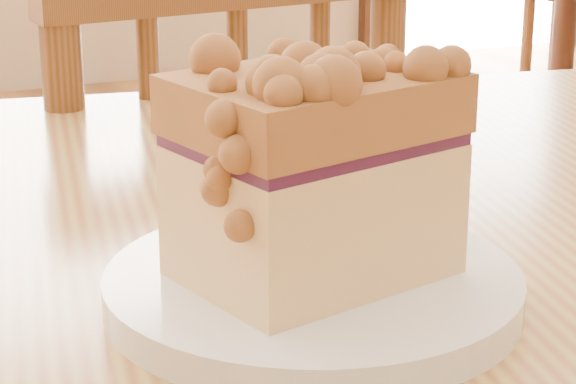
# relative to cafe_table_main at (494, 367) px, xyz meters

# --- Properties ---
(cafe_table_main) EXTENTS (1.20, 0.91, 0.75)m
(cafe_table_main) POSITION_rel_cafe_table_main_xyz_m (0.00, 0.00, 0.00)
(cafe_table_main) COLOR tan
(cafe_table_main) RESTS_ON ground
(cafe_chair_main) EXTENTS (0.44, 0.44, 0.89)m
(cafe_chair_main) POSITION_rel_cafe_table_main_xyz_m (-0.04, 0.51, -0.19)
(cafe_chair_main) COLOR brown
(cafe_chair_main) RESTS_ON ground
(plate) EXTENTS (0.21, 0.21, 0.02)m
(plate) POSITION_rel_cafe_table_main_xyz_m (-0.17, -0.09, 0.12)
(plate) COLOR white
(plate) RESTS_ON cafe_table_main
(cake_slice) EXTENTS (0.15, 0.12, 0.12)m
(cake_slice) POSITION_rel_cafe_table_main_xyz_m (-0.18, -0.09, 0.19)
(cake_slice) COLOR #EAC184
(cake_slice) RESTS_ON plate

